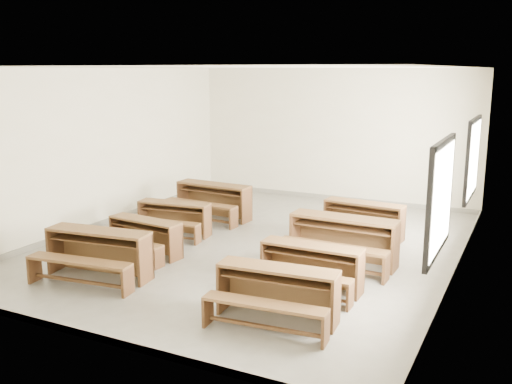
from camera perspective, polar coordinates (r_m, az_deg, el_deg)
The scene contains 9 objects.
room at distance 10.06m, azimuth 0.46°, elevation 6.33°, with size 8.50×8.50×3.20m.
desk_set_0 at distance 9.14m, azimuth -15.60°, elevation -5.66°, with size 1.77×1.06×0.75m.
desk_set_1 at distance 10.08m, azimuth -11.17°, elevation -4.19°, with size 1.47×0.86×0.63m.
desk_set_2 at distance 11.19m, azimuth -8.26°, elevation -2.40°, with size 1.51×0.91×0.65m.
desk_set_3 at distance 12.33m, azimuth -4.38°, elevation -0.64°, with size 1.74×0.98×0.76m.
desk_set_4 at distance 7.36m, azimuth 2.04°, elevation -9.79°, with size 1.63×0.94×0.71m.
desk_set_5 at distance 8.38m, azimuth 5.46°, elevation -7.20°, with size 1.50×0.78×0.67m.
desk_set_6 at distance 9.50m, azimuth 8.64°, elevation -4.48°, with size 1.79×0.95×0.80m.
desk_set_7 at distance 11.08m, azimuth 10.63°, elevation -2.51°, with size 1.59×0.92×0.69m.
Camera 1 is at (4.47, -9.00, 3.15)m, focal length 40.00 mm.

